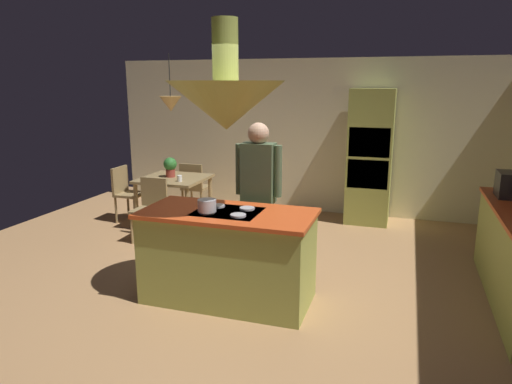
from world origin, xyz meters
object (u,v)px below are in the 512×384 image
(chair_by_back_wall, at_px, (194,185))
(person_at_island, at_px, (258,189))
(dining_table, at_px, (174,184))
(potted_plant_on_table, at_px, (170,166))
(oven_tower, at_px, (370,157))
(chair_at_corner, at_px, (126,190))
(chair_facing_island, at_px, (151,205))
(kitchen_island, at_px, (228,256))
(cup_on_table, at_px, (180,178))
(cooking_pot_on_cooktop, at_px, (207,205))

(chair_by_back_wall, bearing_deg, person_at_island, 130.57)
(dining_table, height_order, potted_plant_on_table, potted_plant_on_table)
(oven_tower, bearing_deg, chair_at_corner, -162.64)
(person_at_island, relative_size, chair_facing_island, 2.01)
(kitchen_island, bearing_deg, chair_by_back_wall, 121.35)
(kitchen_island, height_order, cup_on_table, kitchen_island)
(chair_by_back_wall, distance_m, cup_on_table, 1.00)
(oven_tower, distance_m, chair_at_corner, 3.87)
(oven_tower, bearing_deg, kitchen_island, -108.74)
(oven_tower, bearing_deg, person_at_island, -111.40)
(chair_facing_island, relative_size, potted_plant_on_table, 2.90)
(oven_tower, xyz_separation_m, chair_at_corner, (-3.66, -1.14, -0.54))
(kitchen_island, distance_m, dining_table, 2.71)
(kitchen_island, bearing_deg, cup_on_table, 128.42)
(person_at_island, height_order, chair_at_corner, person_at_island)
(person_at_island, height_order, chair_facing_island, person_at_island)
(kitchen_island, distance_m, chair_facing_island, 2.21)
(oven_tower, height_order, potted_plant_on_table, oven_tower)
(kitchen_island, relative_size, dining_table, 1.79)
(oven_tower, relative_size, cup_on_table, 23.11)
(kitchen_island, height_order, dining_table, kitchen_island)
(dining_table, xyz_separation_m, chair_at_corner, (-0.86, -0.00, -0.15))
(oven_tower, relative_size, chair_by_back_wall, 2.39)
(dining_table, bearing_deg, chair_by_back_wall, 90.00)
(chair_facing_island, relative_size, cup_on_table, 9.67)
(oven_tower, height_order, chair_by_back_wall, oven_tower)
(oven_tower, distance_m, chair_by_back_wall, 2.89)
(chair_facing_island, bearing_deg, cooking_pot_on_cooktop, -44.99)
(kitchen_island, bearing_deg, person_at_island, 81.80)
(chair_at_corner, relative_size, potted_plant_on_table, 2.90)
(oven_tower, xyz_separation_m, chair_by_back_wall, (-2.80, -0.45, -0.54))
(dining_table, distance_m, chair_by_back_wall, 0.71)
(potted_plant_on_table, bearing_deg, chair_facing_island, -84.80)
(kitchen_island, xyz_separation_m, person_at_island, (0.10, 0.69, 0.54))
(oven_tower, xyz_separation_m, chair_facing_island, (-2.80, -1.83, -0.54))
(chair_by_back_wall, bearing_deg, kitchen_island, 121.35)
(kitchen_island, relative_size, potted_plant_on_table, 5.70)
(kitchen_island, distance_m, chair_at_corner, 3.31)
(dining_table, bearing_deg, person_at_island, -38.10)
(person_at_island, bearing_deg, chair_at_corner, 152.02)
(oven_tower, distance_m, cooking_pot_on_cooktop, 3.60)
(chair_by_back_wall, relative_size, potted_plant_on_table, 2.90)
(chair_by_back_wall, xyz_separation_m, cooking_pot_on_cooktop, (1.54, -2.92, 0.51))
(dining_table, xyz_separation_m, person_at_island, (1.80, -1.41, 0.35))
(potted_plant_on_table, relative_size, cup_on_table, 3.33)
(chair_facing_island, height_order, chair_at_corner, same)
(dining_table, distance_m, cooking_pot_on_cooktop, 2.73)
(kitchen_island, height_order, potted_plant_on_table, potted_plant_on_table)
(kitchen_island, xyz_separation_m, chair_at_corner, (-2.56, 2.10, 0.03))
(person_at_island, height_order, chair_by_back_wall, person_at_island)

